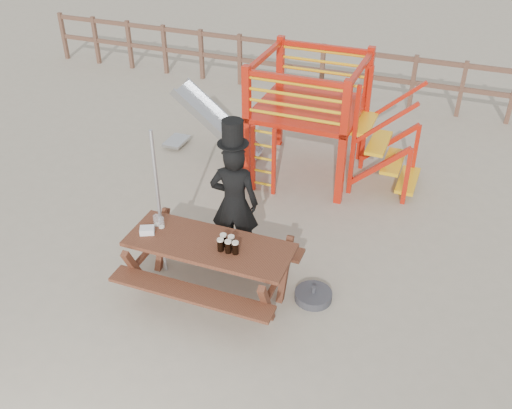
# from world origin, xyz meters

# --- Properties ---
(ground) EXTENTS (60.00, 60.00, 0.00)m
(ground) POSITION_xyz_m (0.00, 0.00, 0.00)
(ground) COLOR tan
(ground) RESTS_ON ground
(back_fence) EXTENTS (15.09, 0.09, 1.20)m
(back_fence) POSITION_xyz_m (0.00, 7.00, 0.74)
(back_fence) COLOR brown
(back_fence) RESTS_ON ground
(playground_fort) EXTENTS (4.71, 1.84, 2.10)m
(playground_fort) POSITION_xyz_m (0.12, 3.58, 1.07)
(playground_fort) COLOR red
(playground_fort) RESTS_ON ground
(picnic_table) EXTENTS (2.11, 1.47, 0.81)m
(picnic_table) POSITION_xyz_m (0.01, 0.06, 0.51)
(picnic_table) COLOR brown
(picnic_table) RESTS_ON ground
(man_with_hat) EXTENTS (0.73, 0.55, 2.12)m
(man_with_hat) POSITION_xyz_m (0.01, 0.87, 0.95)
(man_with_hat) COLOR black
(man_with_hat) RESTS_ON ground
(metal_pole) EXTENTS (0.05, 0.05, 2.14)m
(metal_pole) POSITION_xyz_m (-0.78, 0.25, 1.07)
(metal_pole) COLOR #B2B2B7
(metal_pole) RESTS_ON ground
(parasol_base) EXTENTS (0.49, 0.49, 0.21)m
(parasol_base) POSITION_xyz_m (1.29, 0.42, 0.06)
(parasol_base) COLOR #37373C
(parasol_base) RESTS_ON ground
(paper_bag) EXTENTS (0.22, 0.21, 0.08)m
(paper_bag) POSITION_xyz_m (-0.81, -0.04, 0.85)
(paper_bag) COLOR white
(paper_bag) RESTS_ON picnic_table
(stout_pints) EXTENTS (0.28, 0.19, 0.17)m
(stout_pints) POSITION_xyz_m (0.28, 0.02, 0.90)
(stout_pints) COLOR black
(stout_pints) RESTS_ON picnic_table
(empty_glasses) EXTENTS (0.16, 0.10, 0.15)m
(empty_glasses) POSITION_xyz_m (-0.74, 0.15, 0.88)
(empty_glasses) COLOR silver
(empty_glasses) RESTS_ON picnic_table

